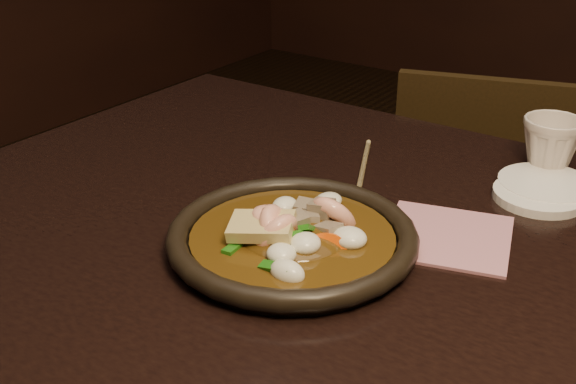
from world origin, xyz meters
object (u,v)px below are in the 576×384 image
Objects in this scene: table at (490,353)px; tea_cup at (551,143)px; chair at (478,226)px; plate at (292,238)px.

table is 0.39m from tea_cup.
chair is 2.66× the size of plate.
tea_cup is at bearing 99.31° from table.
plate is at bearing -113.61° from tea_cup.
table is at bearing -80.69° from tea_cup.
chair is 0.83m from plate.
chair is (-0.27, 0.71, -0.24)m from table.
tea_cup is at bearing 103.10° from chair.
table is at bearing 93.07° from chair.
tea_cup reaches higher than table.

